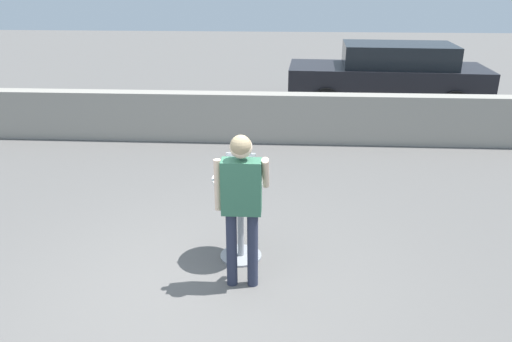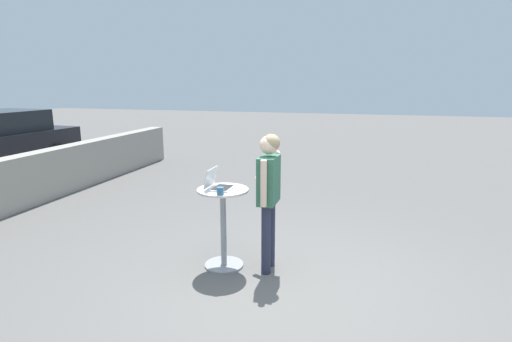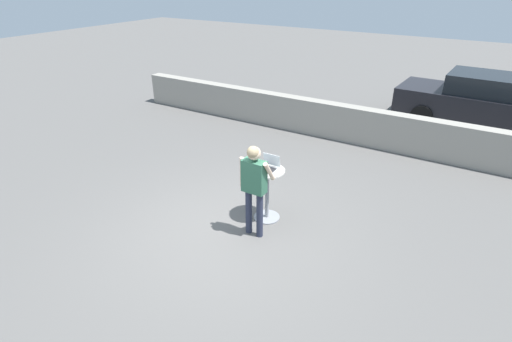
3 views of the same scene
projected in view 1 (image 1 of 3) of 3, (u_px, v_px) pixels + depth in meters
name	position (u px, v px, depth m)	size (l,w,h in m)	color
ground_plane	(197.00, 297.00, 4.98)	(50.00, 50.00, 0.00)	#5B5956
pavement_kerb	(241.00, 117.00, 9.53)	(12.78, 0.35, 0.93)	gray
cafe_table	(240.00, 211.00, 5.49)	(0.61, 0.61, 0.97)	gray
laptop	(240.00, 171.00, 5.38)	(0.32, 0.30, 0.24)	silver
coffee_mug	(218.00, 176.00, 5.29)	(0.11, 0.08, 0.08)	#336084
standing_person	(241.00, 194.00, 4.82)	(0.53, 0.36, 1.63)	#282D42
parked_car_near_street	(389.00, 75.00, 11.87)	(4.67, 2.02, 1.51)	black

